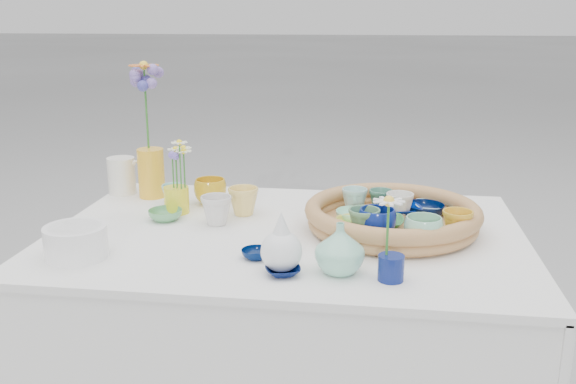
# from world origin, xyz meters

# --- Properties ---
(wicker_tray) EXTENTS (0.47, 0.47, 0.08)m
(wicker_tray) POSITION_xyz_m (0.28, 0.05, 0.80)
(wicker_tray) COLOR #9C6630
(wicker_tray) RESTS_ON display_table
(tray_ceramic_0) EXTENTS (0.15, 0.15, 0.03)m
(tray_ceramic_0) POSITION_xyz_m (0.30, 0.13, 0.80)
(tray_ceramic_0) COLOR navy
(tray_ceramic_0) RESTS_ON wicker_tray
(tray_ceramic_1) EXTENTS (0.12, 0.12, 0.03)m
(tray_ceramic_1) POSITION_xyz_m (0.37, 0.13, 0.80)
(tray_ceramic_1) COLOR black
(tray_ceramic_1) RESTS_ON wicker_tray
(tray_ceramic_2) EXTENTS (0.10, 0.10, 0.07)m
(tray_ceramic_2) POSITION_xyz_m (0.44, -0.04, 0.82)
(tray_ceramic_2) COLOR gold
(tray_ceramic_2) RESTS_ON wicker_tray
(tray_ceramic_3) EXTENTS (0.12, 0.12, 0.03)m
(tray_ceramic_3) POSITION_xyz_m (0.25, 0.01, 0.80)
(tray_ceramic_3) COLOR #2C7038
(tray_ceramic_3) RESTS_ON wicker_tray
(tray_ceramic_4) EXTENTS (0.10, 0.10, 0.08)m
(tray_ceramic_4) POSITION_xyz_m (0.21, -0.07, 0.82)
(tray_ceramic_4) COLOR #53875C
(tray_ceramic_4) RESTS_ON wicker_tray
(tray_ceramic_5) EXTENTS (0.12, 0.12, 0.03)m
(tray_ceramic_5) POSITION_xyz_m (0.17, 0.06, 0.80)
(tray_ceramic_5) COLOR #99EAC2
(tray_ceramic_5) RESTS_ON wicker_tray
(tray_ceramic_6) EXTENTS (0.08, 0.08, 0.07)m
(tray_ceramic_6) POSITION_xyz_m (0.17, 0.15, 0.82)
(tray_ceramic_6) COLOR #9CCAC2
(tray_ceramic_6) RESTS_ON wicker_tray
(tray_ceramic_7) EXTENTS (0.10, 0.10, 0.07)m
(tray_ceramic_7) POSITION_xyz_m (0.30, 0.10, 0.82)
(tray_ceramic_7) COLOR silver
(tray_ceramic_7) RESTS_ON wicker_tray
(tray_ceramic_8) EXTENTS (0.11, 0.11, 0.03)m
(tray_ceramic_8) POSITION_xyz_m (0.40, 0.18, 0.80)
(tray_ceramic_8) COLOR #ABDEFB
(tray_ceramic_8) RESTS_ON wicker_tray
(tray_ceramic_9) EXTENTS (0.12, 0.12, 0.08)m
(tray_ceramic_9) POSITION_xyz_m (0.24, -0.06, 0.82)
(tray_ceramic_9) COLOR navy
(tray_ceramic_9) RESTS_ON wicker_tray
(tray_ceramic_10) EXTENTS (0.12, 0.12, 0.03)m
(tray_ceramic_10) POSITION_xyz_m (0.18, -0.01, 0.80)
(tray_ceramic_10) COLOR #FFEE65
(tray_ceramic_10) RESTS_ON wicker_tray
(tray_ceramic_11) EXTENTS (0.10, 0.10, 0.07)m
(tray_ceramic_11) POSITION_xyz_m (0.35, -0.11, 0.82)
(tray_ceramic_11) COLOR #89CEAC
(tray_ceramic_11) RESTS_ON wicker_tray
(tray_ceramic_12) EXTENTS (0.09, 0.09, 0.06)m
(tray_ceramic_12) POSITION_xyz_m (0.25, 0.17, 0.81)
(tray_ceramic_12) COLOR #407761
(tray_ceramic_12) RESTS_ON wicker_tray
(loose_ceramic_0) EXTENTS (0.13, 0.13, 0.08)m
(loose_ceramic_0) POSITION_xyz_m (-0.27, 0.23, 0.80)
(loose_ceramic_0) COLOR gold
(loose_ceramic_0) RESTS_ON display_table
(loose_ceramic_1) EXTENTS (0.10, 0.10, 0.08)m
(loose_ceramic_1) POSITION_xyz_m (-0.15, 0.13, 0.81)
(loose_ceramic_1) COLOR #EBCA65
(loose_ceramic_1) RESTS_ON display_table
(loose_ceramic_2) EXTENTS (0.10, 0.10, 0.03)m
(loose_ceramic_2) POSITION_xyz_m (-0.36, 0.05, 0.78)
(loose_ceramic_2) COLOR #589E63
(loose_ceramic_2) RESTS_ON display_table
(loose_ceramic_3) EXTENTS (0.09, 0.09, 0.08)m
(loose_ceramic_3) POSITION_xyz_m (-0.20, 0.03, 0.81)
(loose_ceramic_3) COLOR silver
(loose_ceramic_3) RESTS_ON display_table
(loose_ceramic_4) EXTENTS (0.08, 0.08, 0.02)m
(loose_ceramic_4) POSITION_xyz_m (-0.05, -0.20, 0.78)
(loose_ceramic_4) COLOR #00123E
(loose_ceramic_4) RESTS_ON display_table
(loose_ceramic_5) EXTENTS (0.08, 0.08, 0.06)m
(loose_ceramic_5) POSITION_xyz_m (-0.38, 0.20, 0.80)
(loose_ceramic_5) COLOR #89CFC6
(loose_ceramic_5) RESTS_ON display_table
(loose_ceramic_6) EXTENTS (0.10, 0.10, 0.02)m
(loose_ceramic_6) POSITION_xyz_m (0.03, -0.29, 0.77)
(loose_ceramic_6) COLOR #030F3E
(loose_ceramic_6) RESTS_ON display_table
(fluted_bowl) EXTENTS (0.17, 0.17, 0.08)m
(fluted_bowl) POSITION_xyz_m (-0.47, -0.26, 0.80)
(fluted_bowl) COLOR white
(fluted_bowl) RESTS_ON display_table
(bud_vase_paleblue) EXTENTS (0.10, 0.10, 0.15)m
(bud_vase_paleblue) POSITION_xyz_m (0.03, -0.27, 0.84)
(bud_vase_paleblue) COLOR white
(bud_vase_paleblue) RESTS_ON display_table
(bud_vase_seafoam) EXTENTS (0.15, 0.15, 0.12)m
(bud_vase_seafoam) POSITION_xyz_m (0.16, -0.26, 0.82)
(bud_vase_seafoam) COLOR #87CFB1
(bud_vase_seafoam) RESTS_ON display_table
(bud_vase_cobalt) EXTENTS (0.07, 0.07, 0.06)m
(bud_vase_cobalt) POSITION_xyz_m (0.27, -0.29, 0.79)
(bud_vase_cobalt) COLOR navy
(bud_vase_cobalt) RESTS_ON display_table
(single_daisy) EXTENTS (0.10, 0.10, 0.14)m
(single_daisy) POSITION_xyz_m (0.26, -0.29, 0.88)
(single_daisy) COLOR white
(single_daisy) RESTS_ON bud_vase_cobalt
(tall_vase_yellow) EXTENTS (0.08, 0.08, 0.16)m
(tall_vase_yellow) POSITION_xyz_m (-0.47, 0.28, 0.84)
(tall_vase_yellow) COLOR yellow
(tall_vase_yellow) RESTS_ON display_table
(gerbera) EXTENTS (0.14, 0.14, 0.28)m
(gerbera) POSITION_xyz_m (-0.48, 0.29, 1.05)
(gerbera) COLOR orange
(gerbera) RESTS_ON tall_vase_yellow
(hydrangea) EXTENTS (0.11, 0.11, 0.30)m
(hydrangea) POSITION_xyz_m (-0.48, 0.29, 1.03)
(hydrangea) COLOR #3F3E97
(hydrangea) RESTS_ON tall_vase_yellow
(white_pitcher) EXTENTS (0.13, 0.09, 0.12)m
(white_pitcher) POSITION_xyz_m (-0.59, 0.30, 0.82)
(white_pitcher) COLOR white
(white_pitcher) RESTS_ON display_table
(daisy_cup) EXTENTS (0.10, 0.10, 0.08)m
(daisy_cup) POSITION_xyz_m (-0.34, 0.12, 0.80)
(daisy_cup) COLOR yellow
(daisy_cup) RESTS_ON display_table
(daisy_posy) EXTENTS (0.09, 0.09, 0.14)m
(daisy_posy) POSITION_xyz_m (-0.33, 0.12, 0.92)
(daisy_posy) COLOR white
(daisy_posy) RESTS_ON daisy_cup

